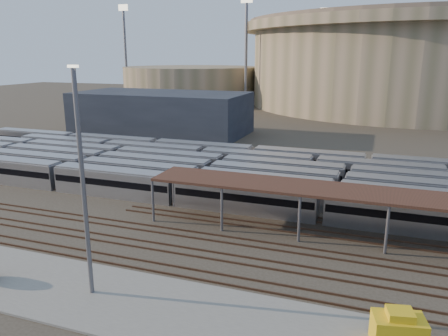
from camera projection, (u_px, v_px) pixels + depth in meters
name	position (u px, v px, depth m)	size (l,w,h in m)	color
ground	(213.00, 234.00, 47.72)	(420.00, 420.00, 0.00)	#383026
apron	(90.00, 294.00, 35.67)	(50.00, 9.00, 0.20)	gray
subway_trains	(232.00, 173.00, 65.46)	(127.48, 23.90, 3.60)	#B5B5BA
inspection_shed	(436.00, 202.00, 42.90)	(60.30, 6.00, 5.30)	slate
empty_tracks	(195.00, 252.00, 43.14)	(170.00, 9.62, 0.18)	#4C3323
stadium	(410.00, 61.00, 162.83)	(124.00, 124.00, 32.50)	gray
secondary_arena	(191.00, 84.00, 183.93)	(56.00, 56.00, 14.00)	gray
service_building	(161.00, 113.00, 107.98)	(42.00, 20.00, 10.00)	#1E232D
floodlight_0	(246.00, 49.00, 152.45)	(4.00, 1.00, 38.40)	slate
floodlight_1	(125.00, 50.00, 179.55)	(4.00, 1.00, 38.40)	slate
floodlight_3	(323.00, 50.00, 191.43)	(4.00, 1.00, 38.40)	slate
yard_light_pole	(83.00, 185.00, 33.45)	(0.81, 0.36, 18.16)	slate
yellow_equipment	(398.00, 331.00, 29.01)	(3.33, 2.08, 2.08)	gold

